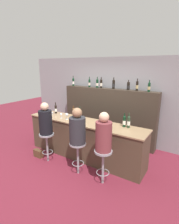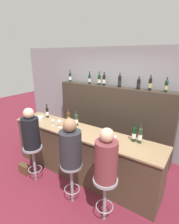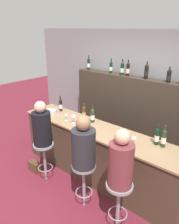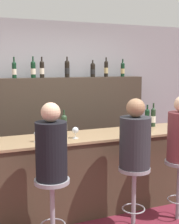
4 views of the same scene
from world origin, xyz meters
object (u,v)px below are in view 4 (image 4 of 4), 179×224
at_px(wine_bottle_counter_3, 147,118).
at_px(guest_seated_middle, 135,139).
at_px(wine_bottle_backbar_6, 106,69).
at_px(guest_seated_left, 51,147).
at_px(wine_bottle_backbar_1, 14,70).
at_px(wine_glass_1, 53,131).
at_px(wine_bottle_counter_2, 64,124).
at_px(wine_bottle_backbar_2, 33,69).
at_px(wine_glass_3, 143,123).
at_px(wine_bottle_backbar_4, 67,69).
at_px(wine_bottle_backbar_7, 123,69).
at_px(bar_stool_right, 179,174).
at_px(bar_stool_middle, 134,181).
at_px(wine_bottle_backbar_5, 93,70).
at_px(wine_bottle_counter_1, 48,125).
at_px(wine_glass_2, 75,131).
at_px(wine_bottle_backbar_3, 42,69).
at_px(bar_stool_left, 52,195).
at_px(wine_glass_0, 37,134).
at_px(wine_bottle_counter_4, 153,117).

distance_m(wine_bottle_counter_3, guest_seated_middle, 1.10).
height_order(wine_bottle_backbar_6, guest_seated_left, wine_bottle_backbar_6).
bearing_deg(wine_bottle_backbar_1, wine_glass_1, -81.78).
bearing_deg(wine_bottle_counter_2, wine_bottle_backbar_2, 96.91).
xyz_separation_m(wine_bottle_backbar_6, wine_glass_3, (-0.11, -1.39, -0.71)).
bearing_deg(wine_bottle_counter_2, wine_glass_1, -130.28).
xyz_separation_m(wine_bottle_backbar_4, wine_bottle_backbar_7, (1.03, -0.00, -0.01)).
distance_m(wine_bottle_backbar_2, bar_stool_right, 2.67).
bearing_deg(wine_bottle_backbar_2, wine_bottle_backbar_6, 0.00).
bearing_deg(bar_stool_middle, guest_seated_left, 180.00).
height_order(wine_bottle_backbar_7, bar_stool_middle, wine_bottle_backbar_7).
height_order(wine_bottle_backbar_5, wine_glass_3, wine_bottle_backbar_5).
height_order(wine_bottle_counter_1, wine_glass_2, wine_bottle_counter_1).
relative_size(wine_bottle_backbar_5, guest_seated_middle, 0.37).
distance_m(wine_bottle_backbar_3, bar_stool_middle, 2.38).
bearing_deg(wine_bottle_backbar_4, wine_bottle_backbar_3, -180.00).
bearing_deg(bar_stool_left, wine_bottle_backbar_6, 51.91).
relative_size(wine_bottle_counter_1, wine_glass_1, 1.90).
distance_m(wine_bottle_backbar_4, guest_seated_left, 2.25).
relative_size(wine_bottle_counter_2, bar_stool_middle, 0.43).
xyz_separation_m(wine_bottle_counter_2, wine_glass_1, (-0.23, -0.27, -0.01)).
height_order(wine_bottle_backbar_2, wine_glass_2, wine_bottle_backbar_2).
height_order(wine_bottle_backbar_6, wine_glass_1, wine_bottle_backbar_6).
bearing_deg(wine_bottle_backbar_3, bar_stool_right, -59.01).
xyz_separation_m(wine_bottle_counter_2, wine_glass_2, (0.06, -0.27, -0.03)).
height_order(wine_glass_1, wine_glass_3, wine_glass_1).
xyz_separation_m(wine_bottle_backbar_3, bar_stool_middle, (0.55, -1.96, -1.24)).
distance_m(wine_bottle_backbar_1, wine_glass_2, 1.63).
relative_size(bar_stool_left, bar_stool_right, 1.00).
height_order(wine_glass_0, bar_stool_middle, wine_glass_0).
relative_size(wine_bottle_backbar_5, bar_stool_middle, 0.39).
bearing_deg(bar_stool_left, wine_glass_2, 51.06).
height_order(wine_bottle_counter_1, wine_bottle_backbar_3, wine_bottle_backbar_3).
height_order(wine_bottle_counter_2, bar_stool_left, wine_bottle_counter_2).
bearing_deg(guest_seated_left, bar_stool_left, -90.00).
bearing_deg(wine_bottle_counter_3, wine_bottle_counter_2, -180.00).
xyz_separation_m(wine_bottle_backbar_7, guest_seated_left, (-1.86, -1.96, -0.73)).
relative_size(wine_bottle_counter_2, guest_seated_middle, 0.41).
distance_m(wine_bottle_backbar_5, guest_seated_left, 2.45).
bearing_deg(wine_bottle_backbar_3, wine_bottle_backbar_5, 0.00).
xyz_separation_m(wine_bottle_backbar_5, wine_bottle_backbar_7, (0.57, -0.00, 0.01)).
bearing_deg(wine_glass_1, wine_bottle_backbar_2, 86.20).
distance_m(wine_bottle_counter_1, wine_glass_1, 0.27).
bearing_deg(wine_bottle_counter_4, bar_stool_right, -101.80).
bearing_deg(wine_bottle_backbar_5, guest_seated_left, -123.29).
bearing_deg(wine_glass_2, wine_bottle_backbar_1, 109.25).
xyz_separation_m(wine_bottle_counter_2, guest_seated_left, (-0.41, -0.84, -0.05)).
height_order(wine_bottle_backbar_4, wine_glass_2, wine_bottle_backbar_4).
height_order(wine_glass_0, guest_seated_middle, guest_seated_middle).
bearing_deg(wine_bottle_counter_4, wine_bottle_backbar_6, 101.52).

